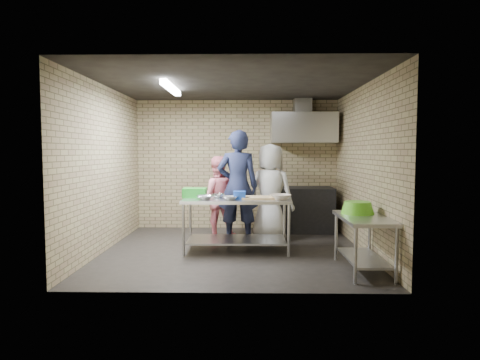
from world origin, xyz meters
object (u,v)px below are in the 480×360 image
(bottle_red, at_px, (304,132))
(man_navy, at_px, (238,186))
(green_basin, at_px, (358,208))
(stove, at_px, (303,209))
(prep_table, at_px, (237,224))
(side_counter, at_px, (363,244))
(woman_white, at_px, (271,192))
(bottle_green, at_px, (324,133))
(blue_tub, at_px, (240,195))
(woman_pink, at_px, (217,197))
(green_crate, at_px, (195,193))

(bottle_red, xyz_separation_m, man_navy, (-1.35, -1.21, -1.03))
(green_basin, bearing_deg, stove, 99.76)
(stove, bearing_deg, prep_table, -128.49)
(side_counter, relative_size, woman_white, 0.68)
(prep_table, relative_size, stove, 1.44)
(bottle_green, bearing_deg, blue_tub, -130.72)
(green_basin, distance_m, woman_white, 2.06)
(woman_pink, bearing_deg, green_basin, 129.43)
(green_crate, bearing_deg, bottle_green, 35.63)
(blue_tub, distance_m, green_basin, 1.85)
(green_crate, xyz_separation_m, man_navy, (0.70, 0.55, 0.06))
(stove, distance_m, blue_tub, 2.19)
(stove, height_order, man_navy, man_navy)
(bottle_green, distance_m, woman_pink, 2.64)
(bottle_red, height_order, woman_pink, bottle_red)
(side_counter, bearing_deg, green_basin, 94.57)
(side_counter, distance_m, green_crate, 2.80)
(green_basin, relative_size, man_navy, 0.23)
(blue_tub, xyz_separation_m, woman_pink, (-0.45, 1.09, -0.16))
(stove, distance_m, green_basin, 2.57)
(blue_tub, distance_m, woman_pink, 1.19)
(bottle_red, distance_m, woman_white, 1.71)
(woman_pink, bearing_deg, green_crate, 61.44)
(side_counter, distance_m, bottle_green, 3.41)
(side_counter, bearing_deg, blue_tub, 149.26)
(prep_table, height_order, green_basin, green_basin)
(green_basin, xyz_separation_m, woman_pink, (-2.13, 1.86, -0.07))
(bottle_green, xyz_separation_m, woman_white, (-1.15, -1.02, -1.13))
(green_basin, xyz_separation_m, woman_white, (-1.13, 1.72, 0.05))
(side_counter, height_order, woman_pink, woman_pink)
(stove, xyz_separation_m, green_basin, (0.43, -2.50, 0.38))
(prep_table, distance_m, blue_tub, 0.51)
(blue_tub, height_order, bottle_red, bottle_red)
(green_crate, distance_m, woman_white, 1.50)
(man_navy, relative_size, woman_pink, 1.30)
(blue_tub, xyz_separation_m, bottle_green, (1.70, 1.98, 1.09))
(prep_table, distance_m, green_basin, 1.98)
(green_crate, height_order, bottle_red, bottle_red)
(stove, height_order, bottle_green, bottle_green)
(green_crate, bearing_deg, green_basin, -21.99)
(side_counter, relative_size, green_basin, 2.61)
(bottle_red, bearing_deg, stove, -101.77)
(green_crate, bearing_deg, man_navy, 38.21)
(blue_tub, bearing_deg, side_counter, -30.74)
(bottle_green, height_order, woman_pink, bottle_green)
(blue_tub, relative_size, woman_pink, 0.12)
(green_crate, bearing_deg, blue_tub, -16.35)
(prep_table, bearing_deg, woman_pink, 111.86)
(stove, relative_size, woman_pink, 0.78)
(stove, distance_m, green_crate, 2.56)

